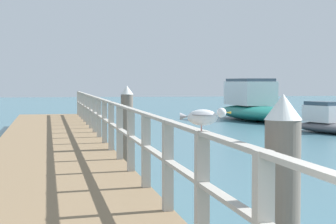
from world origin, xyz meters
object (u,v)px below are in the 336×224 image
Objects in this scene: seagull_foreground at (203,116)px; boat_1 at (254,106)px; dock_piling_far at (127,129)px; dock_piling_near at (282,221)px; boat_5 at (327,123)px.

boat_1 is at bearing 172.27° from seagull_foreground.
dock_piling_far is 8.40m from seagull_foreground.
dock_piling_near is 1.32m from seagull_foreground.
boat_5 is at bearing 63.00° from dock_piling_near.
dock_piling_far is 4.22× the size of seagull_foreground.
dock_piling_near and dock_piling_far have the same top height.
boat_5 is (9.75, 17.40, -1.35)m from seagull_foreground.
boat_1 is (9.18, 17.37, -0.26)m from dock_piling_far.
dock_piling_near is 1.00× the size of dock_piling_far.
seagull_foreground is at bearing -136.01° from boat_5.
dock_piling_near is 0.47× the size of boat_5.
dock_piling_far is at bearing 90.00° from dock_piling_near.
seagull_foreground is 19.99m from boat_5.
boat_1 is at bearing 71.04° from dock_piling_near.
boat_5 is at bearing 43.96° from dock_piling_far.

